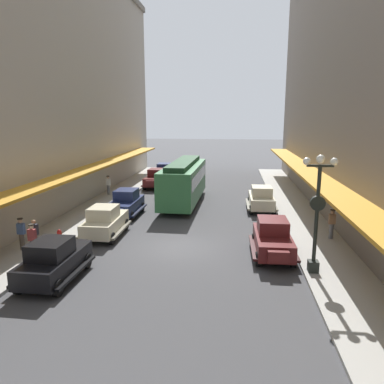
{
  "coord_description": "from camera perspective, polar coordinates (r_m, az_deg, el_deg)",
  "views": [
    {
      "loc": [
        2.86,
        -18.26,
        6.81
      ],
      "look_at": [
        0.0,
        6.0,
        1.8
      ],
      "focal_mm": 34.01,
      "sensor_mm": 36.0,
      "label": 1
    }
  ],
  "objects": [
    {
      "name": "streetcar",
      "position": [
        29.09,
        -1.29,
        1.87
      ],
      "size": [
        2.71,
        9.65,
        3.46
      ],
      "color": "#33723F",
      "rests_on": "ground"
    },
    {
      "name": "parked_car_3",
      "position": [
        21.73,
        -13.47,
        -4.4
      ],
      "size": [
        2.2,
        4.28,
        1.84
      ],
      "color": "beige",
      "rests_on": "ground"
    },
    {
      "name": "pedestrian_4",
      "position": [
        21.76,
        21.07,
        -4.66
      ],
      "size": [
        0.36,
        0.28,
        1.67
      ],
      "color": "slate",
      "rests_on": "sidewalk_right"
    },
    {
      "name": "fire_hydrant",
      "position": [
        20.81,
        -20.05,
        -6.61
      ],
      "size": [
        0.24,
        0.24,
        0.82
      ],
      "color": "#B21E19",
      "rests_on": "sidewalk_left"
    },
    {
      "name": "parked_car_2",
      "position": [
        36.13,
        -5.66,
        2.19
      ],
      "size": [
        2.22,
        4.29,
        1.84
      ],
      "color": "#591919",
      "rests_on": "ground"
    },
    {
      "name": "parked_car_0",
      "position": [
        40.8,
        -4.29,
        3.29
      ],
      "size": [
        2.22,
        4.29,
        1.84
      ],
      "color": "#19234C",
      "rests_on": "ground"
    },
    {
      "name": "parked_car_1",
      "position": [
        18.7,
        12.54,
        -6.99
      ],
      "size": [
        2.2,
        4.28,
        1.84
      ],
      "color": "#591919",
      "rests_on": "ground"
    },
    {
      "name": "parked_car_4",
      "position": [
        25.99,
        -10.35,
        -1.64
      ],
      "size": [
        2.17,
        4.27,
        1.84
      ],
      "color": "#19234C",
      "rests_on": "ground"
    },
    {
      "name": "pedestrian_0",
      "position": [
        20.12,
        -23.43,
        -6.22
      ],
      "size": [
        0.36,
        0.24,
        1.64
      ],
      "color": "#4C4238",
      "rests_on": "sidewalk_left"
    },
    {
      "name": "ground_plane",
      "position": [
        19.7,
        -2.07,
        -8.64
      ],
      "size": [
        200.0,
        200.0,
        0.0
      ],
      "primitive_type": "plane",
      "color": "#424244"
    },
    {
      "name": "parked_car_5",
      "position": [
        27.57,
        10.8,
        -0.9
      ],
      "size": [
        2.18,
        4.28,
        1.84
      ],
      "color": "beige",
      "rests_on": "ground"
    },
    {
      "name": "parked_car_6",
      "position": [
        16.65,
        -20.82,
        -9.83
      ],
      "size": [
        2.2,
        4.28,
        1.84
      ],
      "color": "black",
      "rests_on": "ground"
    },
    {
      "name": "pedestrian_3",
      "position": [
        20.55,
        -25.19,
        -5.93
      ],
      "size": [
        0.36,
        0.28,
        1.67
      ],
      "color": "#4C4238",
      "rests_on": "sidewalk_left"
    },
    {
      "name": "sidewalk_left",
      "position": [
        22.05,
        -21.87,
        -7.06
      ],
      "size": [
        3.0,
        60.0,
        0.15
      ],
      "primitive_type": "cube",
      "color": "#A8A59E",
      "rests_on": "ground"
    },
    {
      "name": "sidewalk_right",
      "position": [
        20.01,
        19.95,
        -8.81
      ],
      "size": [
        3.0,
        60.0,
        0.15
      ],
      "primitive_type": "cube",
      "color": "#A8A59E",
      "rests_on": "ground"
    },
    {
      "name": "pedestrian_2",
      "position": [
        19.27,
        -23.74,
        -6.93
      ],
      "size": [
        0.36,
        0.28,
        1.67
      ],
      "color": "#2D2D33",
      "rests_on": "sidewalk_left"
    },
    {
      "name": "pedestrian_1",
      "position": [
        32.68,
        -12.99,
        1.07
      ],
      "size": [
        0.36,
        0.28,
        1.67
      ],
      "color": "slate",
      "rests_on": "sidewalk_left"
    },
    {
      "name": "lamp_post_with_clock",
      "position": [
        16.37,
        19.03,
        -2.57
      ],
      "size": [
        1.42,
        0.44,
        5.16
      ],
      "color": "black",
      "rests_on": "sidewalk_right"
    }
  ]
}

